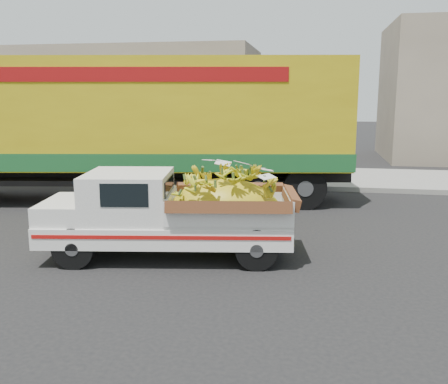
# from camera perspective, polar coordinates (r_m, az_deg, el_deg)

# --- Properties ---
(ground) EXTENTS (100.00, 100.00, 0.00)m
(ground) POSITION_cam_1_polar(r_m,az_deg,el_deg) (9.38, -14.31, -7.09)
(ground) COLOR black
(ground) RESTS_ON ground
(curb) EXTENTS (60.00, 0.25, 0.15)m
(curb) POSITION_cam_1_polar(r_m,az_deg,el_deg) (15.97, -3.71, 0.93)
(curb) COLOR gray
(curb) RESTS_ON ground
(sidewalk) EXTENTS (60.00, 4.00, 0.14)m
(sidewalk) POSITION_cam_1_polar(r_m,az_deg,el_deg) (17.99, -2.11, 2.07)
(sidewalk) COLOR gray
(sidewalk) RESTS_ON ground
(building_left) EXTENTS (18.00, 6.00, 5.00)m
(building_left) POSITION_cam_1_polar(r_m,az_deg,el_deg) (26.08, -16.95, 9.73)
(building_left) COLOR gray
(building_left) RESTS_ON ground
(pickup_truck) EXTENTS (4.54, 2.24, 1.53)m
(pickup_truck) POSITION_cam_1_polar(r_m,az_deg,el_deg) (8.88, -4.35, -2.29)
(pickup_truck) COLOR black
(pickup_truck) RESTS_ON ground
(semi_trailer) EXTENTS (12.07, 4.45, 3.80)m
(semi_trailer) POSITION_cam_1_polar(r_m,az_deg,el_deg) (13.76, -11.05, 7.73)
(semi_trailer) COLOR black
(semi_trailer) RESTS_ON ground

